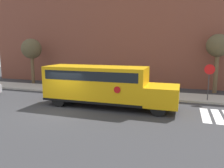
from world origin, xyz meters
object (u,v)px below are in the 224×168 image
at_px(tree_far_sidewalk, 218,47).
at_px(tree_near_sidewalk, 32,49).
at_px(stop_sign, 209,77).
at_px(school_bus, 102,84).

bearing_deg(tree_far_sidewalk, tree_near_sidewalk, -177.50).
xyz_separation_m(stop_sign, tree_near_sidewalk, (-18.63, 3.11, 1.98)).
relative_size(stop_sign, tree_near_sidewalk, 0.57).
bearing_deg(tree_near_sidewalk, stop_sign, -9.46).
xyz_separation_m(stop_sign, tree_far_sidewalk, (0.96, 3.96, 2.26)).
height_order(stop_sign, tree_far_sidewalk, tree_far_sidewalk).
relative_size(school_bus, stop_sign, 3.20).
height_order(tree_near_sidewalk, tree_far_sidewalk, tree_far_sidewalk).
distance_m(tree_near_sidewalk, tree_far_sidewalk, 19.61).
distance_m(school_bus, tree_far_sidewalk, 11.60).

